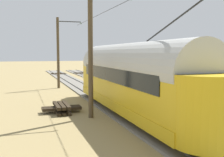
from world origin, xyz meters
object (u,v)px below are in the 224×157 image
catenary_pole_foreground (59,52)px  spare_tie_stack (62,108)px  vintage_streetcar (130,77)px  boxcar_adjacent (156,72)px  catenary_pole_mid_near (92,50)px

catenary_pole_foreground → spare_tie_stack: 12.73m
vintage_streetcar → catenary_pole_foreground: (2.40, -14.01, 1.60)m
catenary_pole_foreground → spare_tie_stack: bearing=83.1°
spare_tie_stack → vintage_streetcar: bearing=154.1°
boxcar_adjacent → spare_tie_stack: size_ratio=5.36×
boxcar_adjacent → catenary_pole_foreground: size_ratio=1.74×
vintage_streetcar → boxcar_adjacent: bearing=-131.9°
vintage_streetcar → boxcar_adjacent: vintage_streetcar is taller
boxcar_adjacent → spare_tie_stack: 8.66m
catenary_pole_foreground → catenary_pole_mid_near: (0.00, 14.06, 0.00)m
vintage_streetcar → catenary_pole_foreground: bearing=-80.3°
boxcar_adjacent → catenary_pole_mid_near: 8.19m
boxcar_adjacent → spare_tie_stack: bearing=18.8°
vintage_streetcar → boxcar_adjacent: (-4.13, -4.60, -0.09)m
catenary_pole_mid_near → spare_tie_stack: bearing=-52.5°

